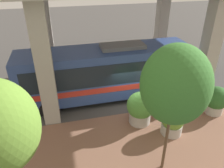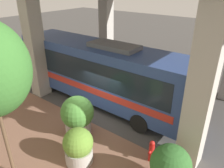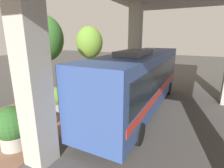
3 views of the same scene
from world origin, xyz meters
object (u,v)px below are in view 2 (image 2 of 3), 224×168
planter_middle (78,146)px  fire_hydrant (152,151)px  planter_front (170,168)px  planter_back (78,116)px  bus (99,70)px

planter_middle → fire_hydrant: bearing=-51.9°
fire_hydrant → planter_front: 1.44m
fire_hydrant → planter_back: size_ratio=0.51×
planter_front → planter_middle: size_ratio=1.14×
fire_hydrant → planter_back: planter_back is taller
planter_middle → planter_back: planter_back is taller
bus → planter_middle: (-4.52, -2.75, -1.31)m
fire_hydrant → planter_front: planter_front is taller
bus → fire_hydrant: bearing=-117.2°
bus → planter_middle: size_ratio=7.07×
bus → planter_front: size_ratio=6.22×
planter_back → fire_hydrant: bearing=-81.9°
fire_hydrant → planter_back: (-0.54, 3.79, 0.50)m
fire_hydrant → planter_middle: planter_middle is taller
bus → planter_back: 3.62m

